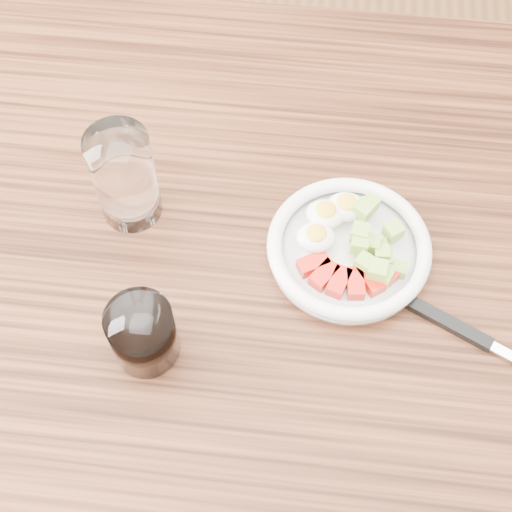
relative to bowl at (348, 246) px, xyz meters
The scene contains 6 objects.
ground 0.79m from the bowl, 155.58° to the right, with size 4.00×4.00×0.00m, color brown.
dining_table 0.16m from the bowl, 155.58° to the right, with size 1.50×0.90×0.77m.
bowl is the anchor object (origin of this frame).
fork 0.17m from the bowl, 32.76° to the right, with size 0.21×0.11×0.01m.
water_glass 0.27m from the bowl, behind, with size 0.07×0.07×0.13m, color white.
coffee_glass 0.25m from the bowl, 145.51° to the right, with size 0.07×0.07×0.08m.
Camera 1 is at (0.03, -0.38, 1.49)m, focal length 50.00 mm.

